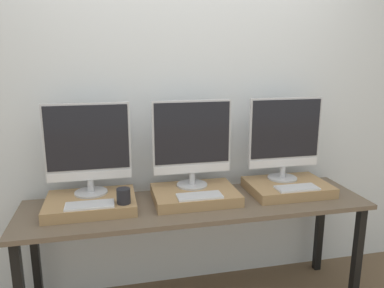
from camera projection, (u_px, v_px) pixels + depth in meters
name	position (u px, v px, depth m)	size (l,w,h in m)	color
wall_back	(185.00, 112.00, 2.65)	(8.00, 0.04, 2.60)	silver
workbench	(197.00, 213.00, 2.44)	(2.23, 0.59, 0.76)	brown
wooden_riser_left	(91.00, 203.00, 2.33)	(0.55, 0.40, 0.07)	#99754C
monitor_left	(88.00, 146.00, 2.33)	(0.53, 0.21, 0.58)	#B2B2B7
keyboard_left	(90.00, 205.00, 2.20)	(0.28, 0.12, 0.01)	silver
mug	(124.00, 196.00, 2.23)	(0.08, 0.08, 0.09)	black
wooden_riser_center	(195.00, 195.00, 2.47)	(0.55, 0.40, 0.07)	#99754C
monitor_center	(192.00, 141.00, 2.47)	(0.53, 0.21, 0.58)	#B2B2B7
keyboard_center	(200.00, 196.00, 2.34)	(0.28, 0.12, 0.01)	silver
wooden_riser_right	(288.00, 187.00, 2.61)	(0.55, 0.40, 0.07)	#99754C
monitor_right	(285.00, 137.00, 2.62)	(0.53, 0.21, 0.58)	#B2B2B7
keyboard_right	(297.00, 188.00, 2.48)	(0.28, 0.12, 0.01)	silver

